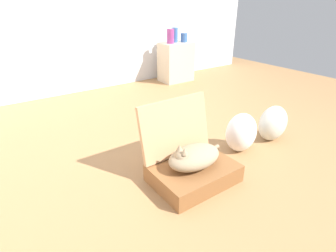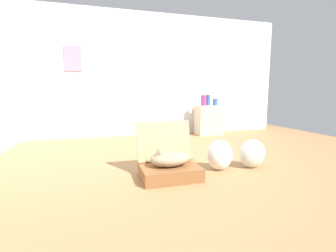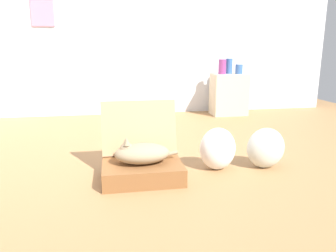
{
  "view_description": "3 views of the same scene",
  "coord_description": "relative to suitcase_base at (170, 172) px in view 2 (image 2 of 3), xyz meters",
  "views": [
    {
      "loc": [
        -1.38,
        -1.86,
        1.31
      ],
      "look_at": [
        -0.34,
        -0.38,
        0.45
      ],
      "focal_mm": 28.74,
      "sensor_mm": 36.0,
      "label": 1
    },
    {
      "loc": [
        -0.95,
        -3.0,
        0.95
      ],
      "look_at": [
        -0.1,
        -0.09,
        0.51
      ],
      "focal_mm": 25.84,
      "sensor_mm": 36.0,
      "label": 2
    },
    {
      "loc": [
        -0.43,
        -3.0,
        1.03
      ],
      "look_at": [
        0.11,
        0.08,
        0.28
      ],
      "focal_mm": 34.52,
      "sensor_mm": 36.0,
      "label": 3
    }
  ],
  "objects": [
    {
      "name": "ground_plane",
      "position": [
        0.21,
        0.55,
        -0.07
      ],
      "size": [
        7.68,
        7.68,
        0.0
      ],
      "primitive_type": "plane",
      "color": "#9E7247",
      "rests_on": "ground"
    },
    {
      "name": "wall_back",
      "position": [
        0.21,
        2.81,
        1.23
      ],
      "size": [
        6.4,
        0.15,
        2.6
      ],
      "color": "silver",
      "rests_on": "ground"
    },
    {
      "name": "suitcase_base",
      "position": [
        0.0,
        0.0,
        0.0
      ],
      "size": [
        0.64,
        0.46,
        0.14
      ],
      "primitive_type": "cube",
      "color": "brown",
      "rests_on": "ground"
    },
    {
      "name": "suitcase_lid",
      "position": [
        0.0,
        0.25,
        0.3
      ],
      "size": [
        0.64,
        0.14,
        0.46
      ],
      "primitive_type": "cube",
      "rotation": [
        1.35,
        0.0,
        0.0
      ],
      "color": "tan",
      "rests_on": "suitcase_base"
    },
    {
      "name": "cat",
      "position": [
        -0.01,
        0.0,
        0.15
      ],
      "size": [
        0.52,
        0.28,
        0.21
      ],
      "color": "#998466",
      "rests_on": "suitcase_base"
    },
    {
      "name": "plastic_bag_white",
      "position": [
        0.67,
        0.12,
        0.11
      ],
      "size": [
        0.32,
        0.25,
        0.37
      ],
      "primitive_type": "ellipsoid",
      "color": "white",
      "rests_on": "ground"
    },
    {
      "name": "plastic_bag_clear",
      "position": [
        1.1,
        0.08,
        0.11
      ],
      "size": [
        0.34,
        0.23,
        0.36
      ],
      "primitive_type": "ellipsoid",
      "color": "silver",
      "rests_on": "ground"
    },
    {
      "name": "side_table",
      "position": [
        1.61,
        2.4,
        0.25
      ],
      "size": [
        0.54,
        0.36,
        0.65
      ],
      "primitive_type": "cube",
      "color": "beige",
      "rests_on": "ground"
    },
    {
      "name": "vase_tall",
      "position": [
        1.48,
        2.38,
        0.69
      ],
      "size": [
        0.12,
        0.12,
        0.22
      ],
      "primitive_type": "cylinder",
      "color": "#8C387A",
      "rests_on": "side_table"
    },
    {
      "name": "vase_short",
      "position": [
        1.75,
        2.37,
        0.65
      ],
      "size": [
        0.11,
        0.11,
        0.15
      ],
      "primitive_type": "cylinder",
      "color": "#38609E",
      "rests_on": "side_table"
    },
    {
      "name": "vase_round",
      "position": [
        1.61,
        2.45,
        0.69
      ],
      "size": [
        0.1,
        0.1,
        0.23
      ],
      "primitive_type": "cylinder",
      "color": "#38609E",
      "rests_on": "side_table"
    }
  ]
}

